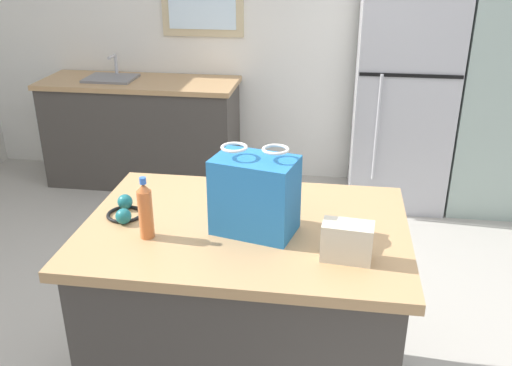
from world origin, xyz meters
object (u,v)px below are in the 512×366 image
at_px(shopping_bag, 255,195).
at_px(refrigerator, 403,93).
at_px(kitchen_island, 246,316).
at_px(tall_cabinet, 500,64).
at_px(small_box, 347,241).
at_px(ear_defenders, 124,211).
at_px(bottle, 145,211).

bearing_deg(shopping_bag, refrigerator, 71.53).
xyz_separation_m(kitchen_island, shopping_bag, (0.05, -0.04, 0.61)).
xyz_separation_m(tall_cabinet, small_box, (-1.10, -2.53, -0.14)).
height_order(tall_cabinet, ear_defenders, tall_cabinet).
bearing_deg(shopping_bag, kitchen_island, 136.02).
height_order(tall_cabinet, small_box, tall_cabinet).
relative_size(tall_cabinet, ear_defenders, 11.58).
relative_size(bottle, ear_defenders, 1.28).
bearing_deg(small_box, shopping_bag, 155.38).
bearing_deg(bottle, shopping_bag, 15.40).
xyz_separation_m(tall_cabinet, bottle, (-1.85, -2.48, -0.10)).
relative_size(kitchen_island, small_box, 7.24).
bearing_deg(bottle, refrigerator, 64.31).
relative_size(tall_cabinet, bottle, 9.02).
bearing_deg(tall_cabinet, kitchen_island, -122.79).
relative_size(shopping_bag, ear_defenders, 1.81).
distance_m(shopping_bag, ear_defenders, 0.57).
distance_m(refrigerator, tall_cabinet, 0.70).
xyz_separation_m(refrigerator, tall_cabinet, (0.66, 0.00, 0.24)).
bearing_deg(ear_defenders, small_box, -12.95).
height_order(kitchen_island, small_box, small_box).
xyz_separation_m(tall_cabinet, ear_defenders, (-2.00, -2.33, -0.19)).
bearing_deg(refrigerator, kitchen_island, -109.81).
xyz_separation_m(bottle, ear_defenders, (-0.15, 0.16, -0.09)).
bearing_deg(kitchen_island, ear_defenders, 179.81).
height_order(tall_cabinet, shopping_bag, tall_cabinet).
height_order(shopping_bag, ear_defenders, shopping_bag).
bearing_deg(small_box, tall_cabinet, 66.55).
xyz_separation_m(shopping_bag, bottle, (-0.40, -0.11, -0.04)).
bearing_deg(refrigerator, small_box, -99.80).
bearing_deg(shopping_bag, bottle, -164.60).
xyz_separation_m(refrigerator, ear_defenders, (-1.34, -2.32, 0.06)).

